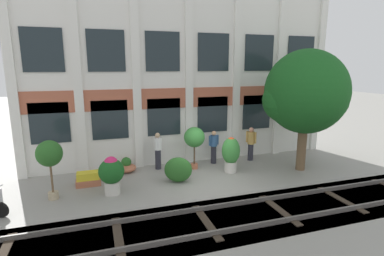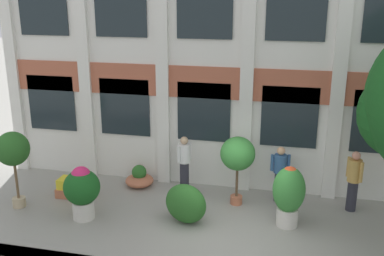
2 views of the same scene
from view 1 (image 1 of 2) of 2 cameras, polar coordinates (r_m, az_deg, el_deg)
name	(u,v)px [view 1 (image 1 of 2)]	position (r m, az deg, el deg)	size (l,w,h in m)	color
ground_plane	(210,182)	(12.13, 3.36, -10.26)	(80.00, 80.00, 0.00)	gray
apartment_facade	(187,72)	(14.08, -0.92, 10.62)	(14.68, 0.64, 8.57)	silver
rail_tracks	(243,220)	(9.82, 9.72, -16.91)	(22.32, 2.80, 0.43)	#423F3A
broadleaf_tree	(306,94)	(13.66, 20.85, 6.05)	(3.65, 3.47, 5.25)	brown
potted_plant_tall_urn	(194,138)	(13.23, 0.46, -1.95)	(0.92, 0.92, 1.90)	#B76647
potted_plant_square_trough	(88,179)	(12.41, -19.15, -9.16)	(0.93, 0.53, 0.53)	#B76647
potted_plant_fluted_column	(231,152)	(13.07, 7.41, -4.59)	(0.79, 0.79, 1.55)	beige
potted_plant_low_pan	(49,155)	(11.25, -25.52, -4.74)	(0.86, 0.86, 2.09)	tan
potted_plant_glazed_jar	(111,173)	(11.17, -15.09, -8.21)	(0.91, 0.91, 1.40)	beige
potted_plant_wide_bowl	(126,166)	(13.47, -12.38, -7.16)	(0.83, 0.83, 0.65)	#B76647
resident_by_doorway	(214,146)	(14.14, 4.15, -3.44)	(0.52, 0.34, 1.57)	#282833
resident_watching_tracks	(251,143)	(14.81, 11.15, -2.77)	(0.37, 0.43, 1.64)	#282833
resident_near_plants	(158,150)	(13.39, -6.52, -4.13)	(0.34, 0.47, 1.66)	#282833
topiary_hedge	(178,170)	(12.01, -2.65, -7.93)	(1.10, 0.70, 1.00)	#286023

